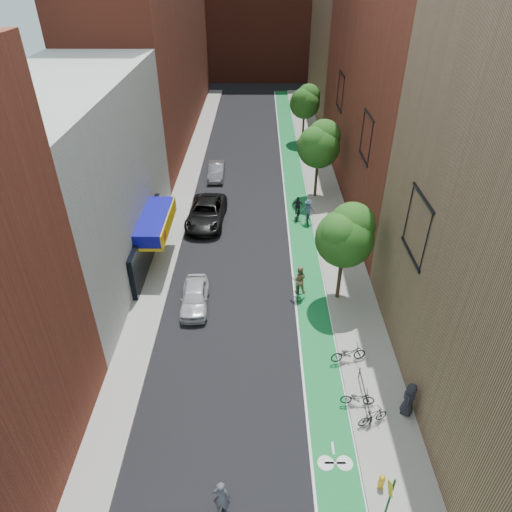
{
  "coord_description": "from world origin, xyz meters",
  "views": [
    {
      "loc": [
        0.73,
        -12.11,
        18.06
      ],
      "look_at": [
        0.54,
        12.46,
        1.5
      ],
      "focal_mm": 32.0,
      "sensor_mm": 36.0,
      "label": 1
    }
  ],
  "objects_px": {
    "parked_car_silver": "(216,171)",
    "fire_hydrant": "(382,481)",
    "pedestrian": "(409,399)",
    "cyclist_lane_mid": "(298,211)",
    "cyclist_lane_far": "(308,212)",
    "cyclist_lane_near": "(299,283)",
    "parked_car_white": "(195,297)",
    "parked_car_black": "(206,213)",
    "cyclist_lead": "(222,506)"
  },
  "relations": [
    {
      "from": "cyclist_lane_near",
      "to": "pedestrian",
      "type": "relative_size",
      "value": 1.22
    },
    {
      "from": "cyclist_lead",
      "to": "parked_car_white",
      "type": "bearing_deg",
      "value": -72.65
    },
    {
      "from": "cyclist_lead",
      "to": "cyclist_lane_mid",
      "type": "bearing_deg",
      "value": -94.8
    },
    {
      "from": "parked_car_black",
      "to": "cyclist_lane_near",
      "type": "bearing_deg",
      "value": -51.88
    },
    {
      "from": "parked_car_black",
      "to": "cyclist_lane_near",
      "type": "distance_m",
      "value": 11.44
    },
    {
      "from": "parked_car_white",
      "to": "cyclist_lane_near",
      "type": "height_order",
      "value": "cyclist_lane_near"
    },
    {
      "from": "cyclist_lane_far",
      "to": "pedestrian",
      "type": "bearing_deg",
      "value": 103.1
    },
    {
      "from": "cyclist_lane_near",
      "to": "cyclist_lane_mid",
      "type": "bearing_deg",
      "value": -85.92
    },
    {
      "from": "cyclist_lane_far",
      "to": "parked_car_silver",
      "type": "bearing_deg",
      "value": -43.87
    },
    {
      "from": "parked_car_white",
      "to": "cyclist_lane_mid",
      "type": "distance_m",
      "value": 12.9
    },
    {
      "from": "parked_car_white",
      "to": "fire_hydrant",
      "type": "distance_m",
      "value": 14.33
    },
    {
      "from": "parked_car_white",
      "to": "fire_hydrant",
      "type": "height_order",
      "value": "parked_car_white"
    },
    {
      "from": "parked_car_black",
      "to": "fire_hydrant",
      "type": "relative_size",
      "value": 8.18
    },
    {
      "from": "parked_car_silver",
      "to": "fire_hydrant",
      "type": "bearing_deg",
      "value": -73.75
    },
    {
      "from": "cyclist_lane_far",
      "to": "pedestrian",
      "type": "xyz_separation_m",
      "value": [
        3.04,
        -18.0,
        0.15
      ]
    },
    {
      "from": "parked_car_black",
      "to": "cyclist_lead",
      "type": "xyz_separation_m",
      "value": [
        2.81,
        -22.71,
        -0.07
      ]
    },
    {
      "from": "cyclist_lead",
      "to": "pedestrian",
      "type": "bearing_deg",
      "value": -144.24
    },
    {
      "from": "pedestrian",
      "to": "fire_hydrant",
      "type": "bearing_deg",
      "value": -5.44
    },
    {
      "from": "parked_car_black",
      "to": "parked_car_silver",
      "type": "height_order",
      "value": "parked_car_black"
    },
    {
      "from": "parked_car_white",
      "to": "parked_car_black",
      "type": "bearing_deg",
      "value": 88.92
    },
    {
      "from": "cyclist_lane_mid",
      "to": "cyclist_lane_far",
      "type": "bearing_deg",
      "value": 153.93
    },
    {
      "from": "cyclist_lane_mid",
      "to": "parked_car_white",
      "type": "bearing_deg",
      "value": 70.67
    },
    {
      "from": "cyclist_lead",
      "to": "cyclist_lane_near",
      "type": "xyz_separation_m",
      "value": [
        3.82,
        13.39,
        0.25
      ]
    },
    {
      "from": "fire_hydrant",
      "to": "parked_car_white",
      "type": "bearing_deg",
      "value": 127.76
    },
    {
      "from": "parked_car_silver",
      "to": "cyclist_lane_mid",
      "type": "relative_size",
      "value": 2.13
    },
    {
      "from": "cyclist_lane_near",
      "to": "fire_hydrant",
      "type": "xyz_separation_m",
      "value": [
        2.44,
        -12.26,
        -0.47
      ]
    },
    {
      "from": "cyclist_lane_near",
      "to": "pedestrian",
      "type": "distance_m",
      "value": 9.73
    },
    {
      "from": "cyclist_lead",
      "to": "pedestrian",
      "type": "distance_m",
      "value": 9.48
    },
    {
      "from": "cyclist_lane_near",
      "to": "cyclist_lane_mid",
      "type": "distance_m",
      "value": 9.96
    },
    {
      "from": "cyclist_lead",
      "to": "cyclist_lane_mid",
      "type": "distance_m",
      "value": 23.74
    },
    {
      "from": "cyclist_lead",
      "to": "cyclist_lane_mid",
      "type": "relative_size",
      "value": 1.13
    },
    {
      "from": "parked_car_black",
      "to": "parked_car_silver",
      "type": "distance_m",
      "value": 8.57
    },
    {
      "from": "cyclist_lane_mid",
      "to": "cyclist_lane_far",
      "type": "relative_size",
      "value": 0.96
    },
    {
      "from": "parked_car_white",
      "to": "parked_car_silver",
      "type": "relative_size",
      "value": 0.98
    },
    {
      "from": "fire_hydrant",
      "to": "cyclist_lane_near",
      "type": "bearing_deg",
      "value": 101.27
    },
    {
      "from": "cyclist_lane_near",
      "to": "fire_hydrant",
      "type": "height_order",
      "value": "cyclist_lane_near"
    },
    {
      "from": "cyclist_lead",
      "to": "cyclist_lane_far",
      "type": "height_order",
      "value": "cyclist_lead"
    },
    {
      "from": "cyclist_lane_near",
      "to": "cyclist_lane_mid",
      "type": "xyz_separation_m",
      "value": [
        0.61,
        9.93,
        -0.31
      ]
    },
    {
      "from": "parked_car_silver",
      "to": "pedestrian",
      "type": "height_order",
      "value": "pedestrian"
    },
    {
      "from": "parked_car_black",
      "to": "parked_car_silver",
      "type": "bearing_deg",
      "value": 91.98
    },
    {
      "from": "parked_car_silver",
      "to": "fire_hydrant",
      "type": "distance_m",
      "value": 31.46
    },
    {
      "from": "parked_car_white",
      "to": "pedestrian",
      "type": "relative_size",
      "value": 2.18
    },
    {
      "from": "cyclist_lead",
      "to": "fire_hydrant",
      "type": "xyz_separation_m",
      "value": [
        6.26,
        1.13,
        -0.22
      ]
    },
    {
      "from": "parked_car_white",
      "to": "parked_car_black",
      "type": "distance_m",
      "value": 10.26
    },
    {
      "from": "parked_car_silver",
      "to": "cyclist_lane_near",
      "type": "height_order",
      "value": "cyclist_lane_near"
    },
    {
      "from": "cyclist_lane_far",
      "to": "fire_hydrant",
      "type": "relative_size",
      "value": 2.72
    },
    {
      "from": "parked_car_white",
      "to": "parked_car_black",
      "type": "height_order",
      "value": "parked_car_black"
    },
    {
      "from": "parked_car_silver",
      "to": "cyclist_lead",
      "type": "relative_size",
      "value": 1.88
    },
    {
      "from": "parked_car_silver",
      "to": "fire_hydrant",
      "type": "height_order",
      "value": "parked_car_silver"
    },
    {
      "from": "parked_car_white",
      "to": "cyclist_lane_near",
      "type": "xyz_separation_m",
      "value": [
        6.33,
        0.93,
        0.33
      ]
    }
  ]
}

